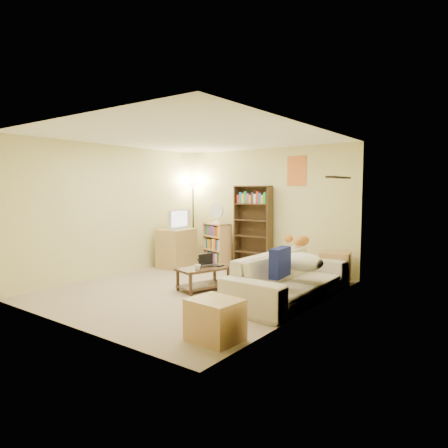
{
  "coord_description": "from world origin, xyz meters",
  "views": [
    {
      "loc": [
        4.26,
        -4.93,
        1.66
      ],
      "look_at": [
        0.09,
        0.71,
        1.05
      ],
      "focal_mm": 32.0,
      "sensor_mm": 36.0,
      "label": 1
    }
  ],
  "objects_px": {
    "tabby_cat": "(299,241)",
    "coffee_table": "(203,276)",
    "tv_stand": "(177,248)",
    "side_table": "(335,268)",
    "sofa": "(290,277)",
    "desk_fan": "(217,213)",
    "tall_bookshelf": "(253,226)",
    "end_cabinet": "(215,320)",
    "television": "(176,220)",
    "mug": "(198,267)",
    "laptop": "(210,266)",
    "short_bookshelf": "(217,244)",
    "floor_lamp": "(193,199)"
  },
  "relations": [
    {
      "from": "sofa",
      "to": "coffee_table",
      "type": "bearing_deg",
      "value": 102.74
    },
    {
      "from": "short_bookshelf",
      "to": "desk_fan",
      "type": "height_order",
      "value": "desk_fan"
    },
    {
      "from": "television",
      "to": "desk_fan",
      "type": "relative_size",
      "value": 1.61
    },
    {
      "from": "mug",
      "to": "tall_bookshelf",
      "type": "xyz_separation_m",
      "value": [
        -0.31,
        2.13,
        0.5
      ]
    },
    {
      "from": "coffee_table",
      "to": "end_cabinet",
      "type": "bearing_deg",
      "value": -30.3
    },
    {
      "from": "laptop",
      "to": "mug",
      "type": "bearing_deg",
      "value": -137.21
    },
    {
      "from": "tabby_cat",
      "to": "tv_stand",
      "type": "xyz_separation_m",
      "value": [
        -2.83,
        -0.05,
        -0.37
      ]
    },
    {
      "from": "desk_fan",
      "to": "tabby_cat",
      "type": "bearing_deg",
      "value": -14.79
    },
    {
      "from": "laptop",
      "to": "floor_lamp",
      "type": "relative_size",
      "value": 0.21
    },
    {
      "from": "tabby_cat",
      "to": "mug",
      "type": "relative_size",
      "value": 3.99
    },
    {
      "from": "mug",
      "to": "television",
      "type": "relative_size",
      "value": 0.19
    },
    {
      "from": "sofa",
      "to": "short_bookshelf",
      "type": "distance_m",
      "value": 3.01
    },
    {
      "from": "short_bookshelf",
      "to": "coffee_table",
      "type": "bearing_deg",
      "value": -38.64
    },
    {
      "from": "tall_bookshelf",
      "to": "side_table",
      "type": "distance_m",
      "value": 1.96
    },
    {
      "from": "floor_lamp",
      "to": "short_bookshelf",
      "type": "bearing_deg",
      "value": -8.51
    },
    {
      "from": "tv_stand",
      "to": "side_table",
      "type": "height_order",
      "value": "tv_stand"
    },
    {
      "from": "floor_lamp",
      "to": "tall_bookshelf",
      "type": "bearing_deg",
      "value": -2.2
    },
    {
      "from": "tabby_cat",
      "to": "coffee_table",
      "type": "bearing_deg",
      "value": -132.96
    },
    {
      "from": "sofa",
      "to": "laptop",
      "type": "xyz_separation_m",
      "value": [
        -1.39,
        -0.19,
        0.04
      ]
    },
    {
      "from": "sofa",
      "to": "desk_fan",
      "type": "bearing_deg",
      "value": 59.93
    },
    {
      "from": "tv_stand",
      "to": "tall_bookshelf",
      "type": "relative_size",
      "value": 0.47
    },
    {
      "from": "mug",
      "to": "television",
      "type": "xyz_separation_m",
      "value": [
        -1.77,
        1.39,
        0.6
      ]
    },
    {
      "from": "coffee_table",
      "to": "short_bookshelf",
      "type": "height_order",
      "value": "short_bookshelf"
    },
    {
      "from": "laptop",
      "to": "television",
      "type": "height_order",
      "value": "television"
    },
    {
      "from": "sofa",
      "to": "end_cabinet",
      "type": "bearing_deg",
      "value": -177.02
    },
    {
      "from": "tabby_cat",
      "to": "tall_bookshelf",
      "type": "relative_size",
      "value": 0.31
    },
    {
      "from": "sofa",
      "to": "desk_fan",
      "type": "relative_size",
      "value": 5.34
    },
    {
      "from": "tabby_cat",
      "to": "floor_lamp",
      "type": "bearing_deg",
      "value": 166.21
    },
    {
      "from": "laptop",
      "to": "end_cabinet",
      "type": "xyz_separation_m",
      "value": [
        1.47,
        -1.75,
        -0.16
      ]
    },
    {
      "from": "tv_stand",
      "to": "desk_fan",
      "type": "height_order",
      "value": "desk_fan"
    },
    {
      "from": "television",
      "to": "short_bookshelf",
      "type": "relative_size",
      "value": 0.77
    },
    {
      "from": "laptop",
      "to": "short_bookshelf",
      "type": "height_order",
      "value": "short_bookshelf"
    },
    {
      "from": "laptop",
      "to": "tv_stand",
      "type": "xyz_separation_m",
      "value": [
        -1.74,
        1.04,
        0.02
      ]
    },
    {
      "from": "coffee_table",
      "to": "laptop",
      "type": "relative_size",
      "value": 2.45
    },
    {
      "from": "tabby_cat",
      "to": "side_table",
      "type": "height_order",
      "value": "tabby_cat"
    },
    {
      "from": "tv_stand",
      "to": "floor_lamp",
      "type": "xyz_separation_m",
      "value": [
        -0.22,
        0.8,
        1.04
      ]
    },
    {
      "from": "tv_stand",
      "to": "desk_fan",
      "type": "relative_size",
      "value": 1.84
    },
    {
      "from": "mug",
      "to": "tv_stand",
      "type": "distance_m",
      "value": 2.25
    },
    {
      "from": "desk_fan",
      "to": "laptop",
      "type": "bearing_deg",
      "value": -55.96
    },
    {
      "from": "side_table",
      "to": "sofa",
      "type": "bearing_deg",
      "value": -96.96
    },
    {
      "from": "mug",
      "to": "short_bookshelf",
      "type": "distance_m",
      "value": 2.41
    },
    {
      "from": "television",
      "to": "mug",
      "type": "bearing_deg",
      "value": -133.63
    },
    {
      "from": "mug",
      "to": "tv_stand",
      "type": "height_order",
      "value": "tv_stand"
    },
    {
      "from": "tall_bookshelf",
      "to": "desk_fan",
      "type": "distance_m",
      "value": 0.89
    },
    {
      "from": "tabby_cat",
      "to": "television",
      "type": "xyz_separation_m",
      "value": [
        -2.83,
        -0.05,
        0.24
      ]
    },
    {
      "from": "tv_stand",
      "to": "television",
      "type": "relative_size",
      "value": 1.14
    },
    {
      "from": "laptop",
      "to": "desk_fan",
      "type": "bearing_deg",
      "value": 72.33
    },
    {
      "from": "coffee_table",
      "to": "side_table",
      "type": "bearing_deg",
      "value": 63.6
    },
    {
      "from": "coffee_table",
      "to": "side_table",
      "type": "distance_m",
      "value": 2.34
    },
    {
      "from": "tabby_cat",
      "to": "tall_bookshelf",
      "type": "distance_m",
      "value": 1.54
    }
  ]
}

